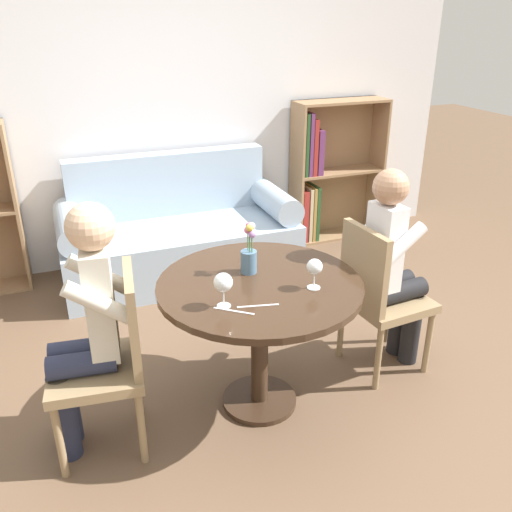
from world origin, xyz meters
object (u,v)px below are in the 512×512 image
Objects in this scene: wine_glass_left at (223,283)px; wine_glass_right at (315,268)px; bookshelf_right at (325,173)px; person_left at (86,326)px; chair_right at (378,293)px; flower_vase at (249,254)px; person_right at (393,267)px; chair_left at (110,355)px; couch at (178,237)px.

wine_glass_left reaches higher than wine_glass_right.
person_left is at bearing -138.64° from bookshelf_right.
chair_right is 0.82m from flower_vase.
person_left is 1.07m from wine_glass_right.
bookshelf_right is at bearing -22.02° from person_right.
chair_right is 0.75× the size of person_right.
person_right is at bearing -3.57° from flower_vase.
flower_vase is (0.73, 0.13, 0.33)m from chair_left.
couch is 1.94m from person_left.
wine_glass_left is at bearing 80.27° from chair_left.
person_right is 7.36× the size of wine_glass_left.
couch is 1.46× the size of person_left.
person_left is at bearing 171.26° from wine_glass_right.
bookshelf_right is at bearing 10.77° from couch.
wine_glass_right is at bearing -83.37° from couch.
wine_glass_left is at bearing 97.36° from person_right.
couch is at bearing 161.39° from person_left.
person_right reaches higher than chair_right.
wine_glass_right is (0.96, -0.14, 0.34)m from chair_left.
couch reaches higher than wine_glass_right.
bookshelf_right is 2.06m from chair_right.
chair_left is 0.73× the size of person_left.
flower_vase is (-0.01, -1.60, 0.52)m from couch.
chair_left is 0.75× the size of person_right.
wine_glass_left is 0.61× the size of flower_vase.
bookshelf_right reaches higher than wine_glass_right.
wine_glass_left is (-0.24, -1.89, 0.54)m from couch.
chair_left reaches higher than wine_glass_right.
wine_glass_right is at bearing 88.72° from chair_left.
chair_left is 3.36× the size of flower_vase.
flower_vase is at bearing 81.60° from person_right.
person_left is 0.64m from wine_glass_left.
couch is 1.88m from person_right.
chair_left is 1.58m from person_right.
wine_glass_left is at bearing -97.17° from couch.
chair_right is 0.17m from person_right.
bookshelf_right is 3.01m from person_left.
wine_glass_right is (-0.52, -0.21, 0.34)m from chair_right.
person_left reaches higher than chair_left.
flower_vase is (0.82, 0.11, 0.17)m from person_left.
person_left reaches higher than couch.
bookshelf_right reaches higher than chair_right.
person_left is at bearing 163.82° from wine_glass_left.
chair_right is at bearing -66.06° from couch.
person_right is 7.99× the size of wine_glass_right.
couch reaches higher than chair_right.
chair_right is at bearing 93.13° from person_right.
flower_vase reaches higher than wine_glass_left.
chair_right is at bearing -4.98° from flower_vase.
couch is 1.96m from wine_glass_right.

